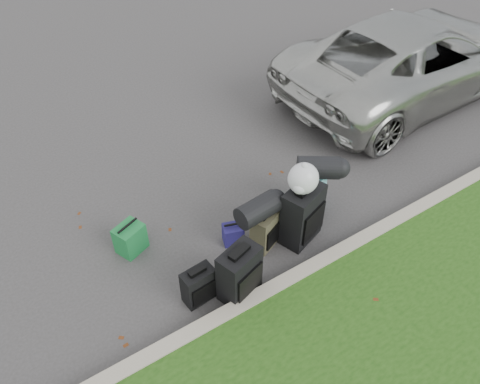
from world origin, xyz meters
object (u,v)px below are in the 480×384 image
suitcase_large_black_left (239,274)px  tote_navy (233,234)px  suitcase_olive (265,230)px  suitcase_large_black_right (302,215)px  suitcase_small_black (199,285)px  tote_green (130,239)px  suitcase_teal (311,193)px  suv (412,58)px

suitcase_large_black_left → tote_navy: suitcase_large_black_left is taller
suitcase_olive → tote_navy: size_ratio=1.90×
suitcase_large_black_right → tote_navy: bearing=133.9°
suitcase_olive → suitcase_large_black_right: (0.46, -0.15, 0.15)m
tote_navy → suitcase_small_black: bearing=-127.7°
suitcase_small_black → tote_green: (-0.36, 1.12, -0.04)m
tote_green → tote_navy: size_ratio=1.43×
suitcase_large_black_left → suitcase_olive: bearing=17.3°
suitcase_large_black_right → suitcase_teal: bearing=20.2°
suitcase_large_black_left → suitcase_olive: size_ratio=1.35×
suv → suitcase_small_black: bearing=108.2°
suitcase_teal → tote_navy: 1.24m
suitcase_large_black_left → suitcase_olive: (0.69, 0.46, -0.09)m
suitcase_large_black_left → tote_navy: bearing=46.1°
suitcase_large_black_left → suitcase_olive: 0.83m
suitcase_teal → suitcase_large_black_right: size_ratio=0.66×
suitcase_large_black_left → suitcase_teal: bearing=6.2°
suitcase_teal → tote_green: 2.47m
suitcase_large_black_right → tote_navy: 0.92m
suv → suitcase_large_black_right: size_ratio=6.39×
suv → suitcase_large_black_left: (-5.11, -2.16, -0.37)m
suv → suitcase_large_black_right: (-3.96, -1.84, -0.32)m
suitcase_olive → tote_green: 1.70m
suitcase_small_black → tote_navy: bearing=29.2°
suitcase_large_black_right → suitcase_small_black: bearing=166.2°
tote_green → suitcase_small_black: bearing=-94.1°
suitcase_large_black_left → suitcase_olive: suitcase_large_black_left is taller
tote_navy → suitcase_olive: bearing=-20.7°
suitcase_small_black → tote_green: suitcase_small_black is taller
suv → tote_green: 5.98m
suitcase_large_black_left → suitcase_teal: size_ratio=1.31×
suv → suitcase_large_black_right: 4.38m
suitcase_large_black_left → suitcase_large_black_right: size_ratio=0.86×
suitcase_teal → tote_green: (-2.39, 0.63, -0.07)m
suitcase_teal → suitcase_large_black_right: suitcase_large_black_right is taller
suv → suitcase_teal: suv is taller
suv → tote_navy: (-4.74, -1.43, -0.59)m
suv → suitcase_teal: bearing=111.5°
tote_green → suitcase_olive: bearing=-51.7°
suitcase_olive → suitcase_teal: (0.92, 0.21, 0.01)m
suv → suitcase_olive: 4.76m
suitcase_olive → suitcase_large_black_left: bearing=-169.1°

